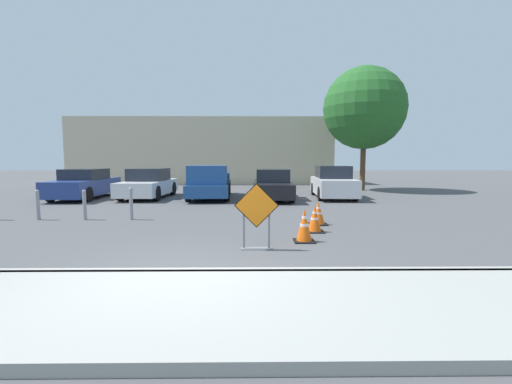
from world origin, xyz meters
name	(u,v)px	position (x,y,z in m)	size (l,w,h in m)	color
ground_plane	(228,202)	(0.00, 10.00, 0.00)	(96.00, 96.00, 0.00)	#4C4C4F
sidewalk_strip	(162,308)	(0.00, -1.26, 0.07)	(30.27, 2.52, 0.14)	#999993
curb_lip	(183,274)	(0.00, 0.00, 0.07)	(30.27, 0.20, 0.14)	#999993
road_closed_sign	(257,213)	(1.19, 1.73, 0.78)	(0.93, 0.20, 1.40)	black
traffic_cone_nearest	(304,226)	(2.30, 2.43, 0.37)	(0.48, 0.48, 0.77)	black
traffic_cone_second	(315,219)	(2.74, 3.50, 0.34)	(0.48, 0.48, 0.69)	black
traffic_cone_third	(318,214)	(3.03, 4.52, 0.32)	(0.51, 0.51, 0.67)	black
parked_car_nearest	(84,184)	(-7.14, 11.55, 0.68)	(1.90, 4.69, 1.45)	navy
parked_car_second	(149,184)	(-4.07, 11.79, 0.68)	(2.01, 4.51, 1.46)	silver
pickup_truck	(210,183)	(-0.98, 11.39, 0.74)	(2.17, 5.18, 1.63)	navy
parked_car_third	(272,185)	(2.08, 11.08, 0.67)	(1.82, 4.50, 1.45)	black
parked_car_fourth	(333,183)	(5.16, 11.73, 0.73)	(2.01, 4.47, 1.59)	silver
bollard_nearest	(131,203)	(-2.71, 5.42, 0.54)	(0.12, 0.12, 1.02)	gray
bollard_second	(85,204)	(-4.17, 5.42, 0.50)	(0.12, 0.12, 0.95)	gray
bollard_third	(38,204)	(-5.63, 5.42, 0.50)	(0.12, 0.12, 0.95)	gray
building_facade_backdrop	(204,152)	(-2.85, 23.23, 2.58)	(20.47, 5.00, 5.17)	beige
street_tree_behind_lot	(364,108)	(7.99, 15.91, 5.04)	(5.00, 5.00, 7.55)	#513823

